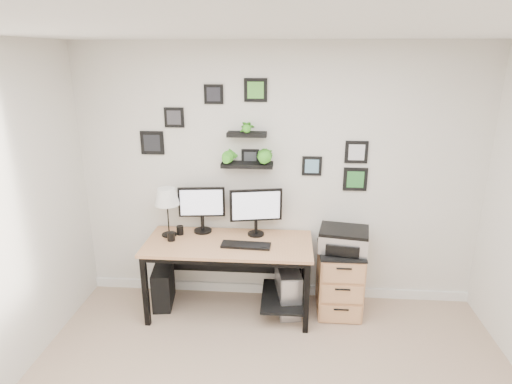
# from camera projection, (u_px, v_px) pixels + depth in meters

# --- Properties ---
(room) EXTENTS (4.00, 4.00, 4.00)m
(room) POSITION_uv_depth(u_px,v_px,m) (276.00, 289.00, 4.62)
(room) COLOR tan
(room) RESTS_ON ground
(desk) EXTENTS (1.60, 0.70, 0.75)m
(desk) POSITION_uv_depth(u_px,v_px,m) (233.00, 252.00, 4.17)
(desk) COLOR tan
(desk) RESTS_ON ground
(monitor_left) EXTENTS (0.46, 0.20, 0.47)m
(monitor_left) POSITION_uv_depth(u_px,v_px,m) (202.00, 206.00, 4.26)
(monitor_left) COLOR black
(monitor_left) RESTS_ON desk
(monitor_right) EXTENTS (0.51, 0.19, 0.48)m
(monitor_right) POSITION_uv_depth(u_px,v_px,m) (256.00, 208.00, 4.18)
(monitor_right) COLOR black
(monitor_right) RESTS_ON desk
(keyboard) EXTENTS (0.47, 0.17, 0.02)m
(keyboard) POSITION_uv_depth(u_px,v_px,m) (246.00, 245.00, 4.01)
(keyboard) COLOR black
(keyboard) RESTS_ON desk
(mouse) EXTENTS (0.08, 0.10, 0.03)m
(mouse) POSITION_uv_depth(u_px,v_px,m) (266.00, 247.00, 3.98)
(mouse) COLOR black
(mouse) RESTS_ON desk
(table_lamp) EXTENTS (0.24, 0.24, 0.49)m
(table_lamp) POSITION_uv_depth(u_px,v_px,m) (167.00, 198.00, 4.14)
(table_lamp) COLOR black
(table_lamp) RESTS_ON desk
(mug) EXTENTS (0.08, 0.08, 0.09)m
(mug) POSITION_uv_depth(u_px,v_px,m) (171.00, 236.00, 4.13)
(mug) COLOR black
(mug) RESTS_ON desk
(pen_cup) EXTENTS (0.07, 0.07, 0.09)m
(pen_cup) POSITION_uv_depth(u_px,v_px,m) (180.00, 230.00, 4.27)
(pen_cup) COLOR black
(pen_cup) RESTS_ON desk
(pc_tower_black) EXTENTS (0.23, 0.43, 0.41)m
(pc_tower_black) POSITION_uv_depth(u_px,v_px,m) (163.00, 286.00, 4.39)
(pc_tower_black) COLOR black
(pc_tower_black) RESTS_ON ground
(pc_tower_grey) EXTENTS (0.28, 0.49, 0.46)m
(pc_tower_grey) POSITION_uv_depth(u_px,v_px,m) (288.00, 289.00, 4.27)
(pc_tower_grey) COLOR gray
(pc_tower_grey) RESTS_ON ground
(file_cabinet) EXTENTS (0.43, 0.53, 0.67)m
(file_cabinet) POSITION_uv_depth(u_px,v_px,m) (339.00, 280.00, 4.24)
(file_cabinet) COLOR tan
(file_cabinet) RESTS_ON ground
(printer) EXTENTS (0.51, 0.43, 0.21)m
(printer) POSITION_uv_depth(u_px,v_px,m) (344.00, 239.00, 4.11)
(printer) COLOR silver
(printer) RESTS_ON file_cabinet
(wall_decor) EXTENTS (2.24, 0.18, 1.07)m
(wall_decor) POSITION_uv_depth(u_px,v_px,m) (252.00, 144.00, 4.09)
(wall_decor) COLOR black
(wall_decor) RESTS_ON ground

